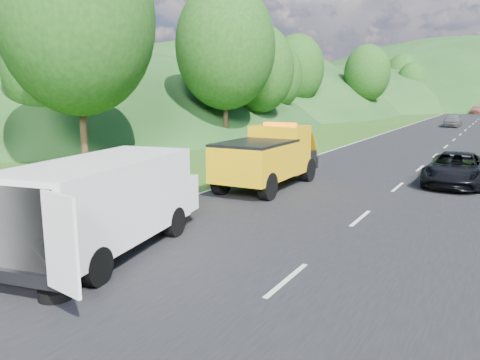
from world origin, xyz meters
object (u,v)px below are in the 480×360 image
Objects in this scene: white_van at (107,200)px; woman at (178,215)px; spare_tire at (56,299)px; suitcase at (97,208)px; passing_suv at (454,185)px; tow_truck at (268,157)px; child at (174,231)px.

white_van reaches higher than woman.
woman reaches higher than spare_tire.
passing_suv is at bearing 49.38° from suitcase.
tow_truck is at bearing 95.89° from spare_tire.
white_van is at bearing -90.44° from tow_truck.
suitcase reaches higher than spare_tire.
passing_suv is (5.88, 17.07, 0.00)m from spare_tire.
child is 5.08m from spare_tire.
woman is 2.55× the size of spare_tire.
spare_tire is (4.29, -5.22, -0.26)m from suitcase.
passing_suv is at bearing 71.01° from spare_tire.
suitcase is 0.73× the size of spare_tire.
passing_suv is (7.01, 14.44, -1.42)m from white_van.
spare_tire is at bearing -68.91° from child.
white_van reaches higher than suitcase.
passing_suv is (7.74, 10.51, 0.00)m from woman.
passing_suv is (6.70, 12.06, 0.00)m from child.
tow_truck reaches higher than woman.
suitcase is 0.10× the size of passing_suv.
child is 1.48× the size of spare_tire.
spare_tire is at bearing -77.60° from white_van.
spare_tire is 0.13× the size of passing_suv.
passing_suv is at bearing -37.47° from woman.
tow_truck is 7.51m from child.
suitcase is at bearing 129.95° from white_van.
white_van is 16.11m from passing_suv.
child is (1.04, -1.56, 0.00)m from woman.
tow_truck is 3.67× the size of woman.
woman is (-0.73, 3.93, -1.42)m from white_van.
child is (0.31, 2.37, -1.42)m from white_van.
tow_truck reaches higher than suitcase.
passing_suv reaches higher than suitcase.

